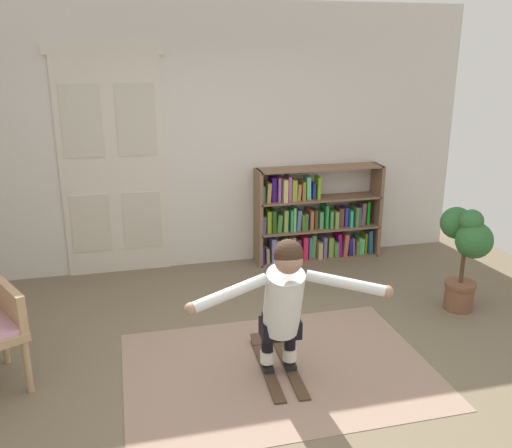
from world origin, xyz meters
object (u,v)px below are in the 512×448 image
at_px(bookshelf, 313,221).
at_px(person_skier, 284,299).
at_px(skis_pair, 277,365).
at_px(potted_plant, 466,246).

xyz_separation_m(bookshelf, person_skier, (-1.08, -2.38, 0.20)).
xyz_separation_m(skis_pair, person_skier, (-0.01, -0.17, 0.64)).
bearing_deg(skis_pair, bookshelf, 64.17).
height_order(bookshelf, potted_plant, bookshelf).
height_order(bookshelf, person_skier, person_skier).
bearing_deg(person_skier, skis_pair, 87.40).
height_order(potted_plant, skis_pair, potted_plant).
height_order(skis_pair, person_skier, person_skier).
bearing_deg(potted_plant, person_skier, -160.10).
distance_m(bookshelf, person_skier, 2.62).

